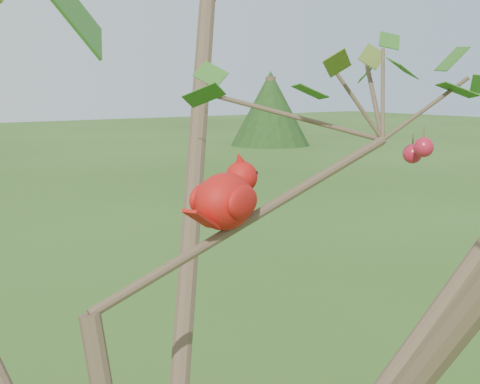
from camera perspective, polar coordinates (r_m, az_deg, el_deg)
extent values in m
sphere|color=#AF182D|center=(1.49, 14.05, 3.40)|extent=(0.04, 0.04, 0.04)
sphere|color=#AF182D|center=(1.55, 13.23, 2.90)|extent=(0.04, 0.04, 0.04)
ellipsoid|color=red|center=(1.26, -1.18, -0.74)|extent=(0.15, 0.13, 0.10)
sphere|color=red|center=(1.30, 0.12, 1.17)|extent=(0.07, 0.07, 0.06)
cone|color=red|center=(1.29, 0.01, 2.40)|extent=(0.05, 0.04, 0.04)
cone|color=#D85914|center=(1.32, 0.75, 1.18)|extent=(0.03, 0.03, 0.02)
ellipsoid|color=black|center=(1.32, 0.54, 1.10)|extent=(0.03, 0.03, 0.03)
cube|color=red|center=(1.20, -2.99, -2.11)|extent=(0.08, 0.06, 0.04)
ellipsoid|color=red|center=(1.27, -2.74, -0.50)|extent=(0.09, 0.06, 0.06)
ellipsoid|color=red|center=(1.23, 0.20, -0.79)|extent=(0.09, 0.06, 0.06)
cylinder|color=#493827|center=(26.57, 2.37, 6.28)|extent=(0.37, 0.37, 2.46)
cone|color=#183512|center=(26.57, 2.37, 6.50)|extent=(2.87, 2.87, 2.66)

